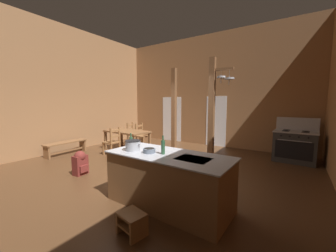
% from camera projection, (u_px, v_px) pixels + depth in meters
% --- Properties ---
extents(ground_plane, '(8.64, 8.83, 0.10)m').
position_uv_depth(ground_plane, '(147.00, 174.00, 5.10)').
color(ground_plane, '#4C301C').
extents(wall_back, '(8.64, 0.14, 4.55)m').
position_uv_depth(wall_back, '(208.00, 91.00, 8.23)').
color(wall_back, '#93663F').
rests_on(wall_back, ground_plane).
extents(wall_left, '(0.14, 8.83, 4.55)m').
position_uv_depth(wall_left, '(59.00, 89.00, 7.01)').
color(wall_left, '#93663F').
rests_on(wall_left, ground_plane).
extents(glazed_door_back_left, '(1.00, 0.01, 2.05)m').
position_uv_depth(glazed_door_back_left, '(172.00, 119.00, 9.27)').
color(glazed_door_back_left, white).
rests_on(glazed_door_back_left, ground_plane).
extents(glazed_panel_back_right, '(0.84, 0.01, 2.05)m').
position_uv_depth(glazed_panel_back_right, '(216.00, 121.00, 8.10)').
color(glazed_panel_back_right, white).
rests_on(glazed_panel_back_right, ground_plane).
extents(kitchen_island, '(2.19, 1.02, 0.91)m').
position_uv_depth(kitchen_island, '(168.00, 180.00, 3.38)').
color(kitchen_island, brown).
rests_on(kitchen_island, ground_plane).
extents(stove_range, '(1.19, 0.88, 1.32)m').
position_uv_depth(stove_range, '(295.00, 146.00, 5.94)').
color(stove_range, '#313131').
rests_on(stove_range, ground_plane).
extents(support_post_with_pot_rack, '(0.61, 0.25, 2.90)m').
position_uv_depth(support_post_with_pot_rack, '(213.00, 111.00, 5.02)').
color(support_post_with_pot_rack, brown).
rests_on(support_post_with_pot_rack, ground_plane).
extents(support_post_center, '(0.14, 0.14, 2.90)m').
position_uv_depth(support_post_center, '(174.00, 113.00, 6.56)').
color(support_post_center, brown).
rests_on(support_post_center, ground_plane).
extents(step_stool, '(0.41, 0.35, 0.30)m').
position_uv_depth(step_stool, '(132.00, 222.00, 2.65)').
color(step_stool, olive).
rests_on(step_stool, ground_plane).
extents(dining_table, '(1.75, 1.00, 0.74)m').
position_uv_depth(dining_table, '(127.00, 133.00, 7.40)').
color(dining_table, brown).
rests_on(dining_table, ground_plane).
extents(ladderback_chair_near_window, '(0.45, 0.45, 0.95)m').
position_uv_depth(ladderback_chair_near_window, '(113.00, 142.00, 6.76)').
color(ladderback_chair_near_window, olive).
rests_on(ladderback_chair_near_window, ground_plane).
extents(ladderback_chair_by_post, '(0.44, 0.44, 0.95)m').
position_uv_depth(ladderback_chair_by_post, '(142.00, 135.00, 8.06)').
color(ladderback_chair_by_post, olive).
rests_on(ladderback_chair_by_post, ground_plane).
extents(ladderback_chair_at_table_end, '(0.51, 0.51, 0.95)m').
position_uv_depth(ladderback_chair_at_table_end, '(133.00, 134.00, 8.36)').
color(ladderback_chair_at_table_end, olive).
rests_on(ladderback_chair_at_table_end, ground_plane).
extents(bench_along_left_wall, '(0.44, 1.44, 0.44)m').
position_uv_depth(bench_along_left_wall, '(66.00, 146.00, 6.79)').
color(bench_along_left_wall, brown).
rests_on(bench_along_left_wall, ground_plane).
extents(backpack, '(0.32, 0.34, 0.60)m').
position_uv_depth(backpack, '(80.00, 162.00, 4.87)').
color(backpack, maroon).
rests_on(backpack, ground_plane).
extents(stockpot_on_counter, '(0.35, 0.28, 0.18)m').
position_uv_depth(stockpot_on_counter, '(133.00, 145.00, 3.58)').
color(stockpot_on_counter, '#A8AAB2').
rests_on(stockpot_on_counter, kitchen_island).
extents(mixing_bowl_on_counter, '(0.22, 0.22, 0.08)m').
position_uv_depth(mixing_bowl_on_counter, '(149.00, 150.00, 3.42)').
color(mixing_bowl_on_counter, slate).
rests_on(mixing_bowl_on_counter, kitchen_island).
extents(bottle_tall_on_counter, '(0.07, 0.07, 0.32)m').
position_uv_depth(bottle_tall_on_counter, '(163.00, 147.00, 3.31)').
color(bottle_tall_on_counter, '#2D5638').
rests_on(bottle_tall_on_counter, kitchen_island).
extents(bottle_short_on_counter, '(0.06, 0.06, 0.28)m').
position_uv_depth(bottle_short_on_counter, '(131.00, 142.00, 3.80)').
color(bottle_short_on_counter, '#2D5638').
rests_on(bottle_short_on_counter, kitchen_island).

